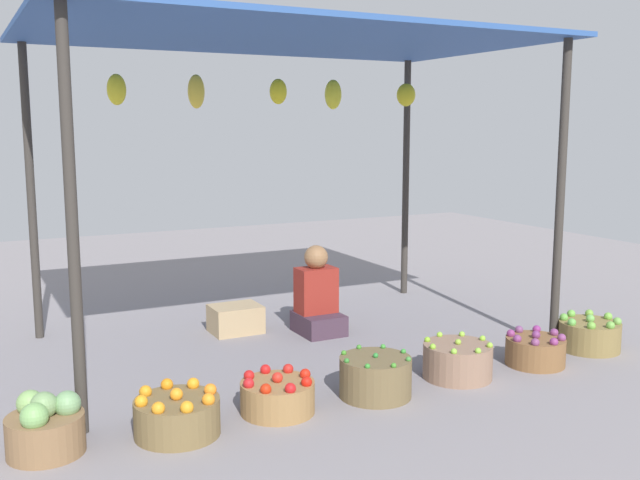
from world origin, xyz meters
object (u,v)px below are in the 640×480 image
at_px(basket_red_tomatoes, 278,396).
at_px(basket_green_chilies, 375,377).
at_px(basket_limes, 458,361).
at_px(vendor_person, 317,300).
at_px(basket_green_apples, 589,335).
at_px(basket_purple_onions, 535,350).
at_px(basket_cabbages, 45,428).
at_px(wooden_crate_near_vendor, 236,319).
at_px(basket_oranges, 177,416).

xyz_separation_m(basket_red_tomatoes, basket_green_chilies, (0.70, -0.04, 0.03)).
bearing_deg(basket_limes, vendor_person, 103.96).
bearing_deg(basket_green_apples, basket_purple_onions, -172.28).
bearing_deg(basket_red_tomatoes, basket_cabbages, 178.12).
height_order(basket_red_tomatoes, basket_limes, basket_limes).
xyz_separation_m(basket_purple_onions, basket_green_apples, (0.67, 0.09, 0.01)).
distance_m(vendor_person, basket_cabbages, 2.85).
xyz_separation_m(basket_limes, wooden_crate_near_vendor, (-1.02, 1.85, -0.01)).
bearing_deg(basket_green_chilies, basket_green_apples, 2.72).
distance_m(basket_limes, basket_purple_onions, 0.71).
distance_m(basket_oranges, wooden_crate_near_vendor, 2.18).
relative_size(basket_cabbages, basket_green_chilies, 0.87).
height_order(basket_limes, basket_green_apples, basket_green_apples).
height_order(basket_green_chilies, basket_green_apples, basket_green_chilies).
bearing_deg(basket_cabbages, basket_green_apples, 0.17).
distance_m(basket_red_tomatoes, wooden_crate_near_vendor, 1.90).
bearing_deg(basket_limes, basket_purple_onions, -2.87).
height_order(vendor_person, basket_red_tomatoes, vendor_person).
relative_size(basket_limes, basket_purple_onions, 1.11).
height_order(basket_oranges, basket_limes, basket_limes).
height_order(basket_purple_onions, basket_green_apples, basket_green_apples).
relative_size(basket_cabbages, basket_green_apples, 0.87).
bearing_deg(basket_oranges, vendor_person, 42.23).
bearing_deg(basket_oranges, basket_cabbages, 172.99).
xyz_separation_m(basket_oranges, basket_limes, (2.09, 0.05, 0.01)).
distance_m(vendor_person, basket_oranges, 2.33).
xyz_separation_m(basket_green_chilies, basket_limes, (0.72, 0.05, -0.01)).
bearing_deg(basket_green_apples, basket_cabbages, -179.83).
distance_m(vendor_person, basket_limes, 1.57).
xyz_separation_m(basket_oranges, basket_green_apples, (3.47, 0.10, 0.00)).
relative_size(vendor_person, wooden_crate_near_vendor, 1.80).
bearing_deg(basket_red_tomatoes, basket_green_apples, 1.18).
bearing_deg(basket_green_chilies, vendor_person, 77.39).
height_order(basket_cabbages, basket_green_apples, basket_cabbages).
bearing_deg(basket_purple_onions, basket_red_tomatoes, 179.13).
bearing_deg(basket_cabbages, wooden_crate_near_vendor, 45.11).
relative_size(vendor_person, basket_green_apples, 1.59).
bearing_deg(wooden_crate_near_vendor, basket_purple_onions, -47.49).
bearing_deg(wooden_crate_near_vendor, basket_red_tomatoes, -102.50).
distance_m(basket_red_tomatoes, basket_purple_onions, 2.14).
height_order(basket_red_tomatoes, basket_purple_onions, basket_purple_onions).
bearing_deg(basket_green_chilies, basket_cabbages, 177.60).
bearing_deg(basket_green_chilies, wooden_crate_near_vendor, 98.74).
distance_m(basket_green_chilies, basket_purple_onions, 1.44).
relative_size(vendor_person, basket_limes, 1.56).
relative_size(basket_green_apples, wooden_crate_near_vendor, 1.13).
bearing_deg(basket_purple_onions, basket_cabbages, 178.73).
relative_size(basket_red_tomatoes, basket_purple_onions, 1.06).
bearing_deg(basket_red_tomatoes, basket_purple_onions, -0.87).
bearing_deg(wooden_crate_near_vendor, vendor_person, -27.79).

